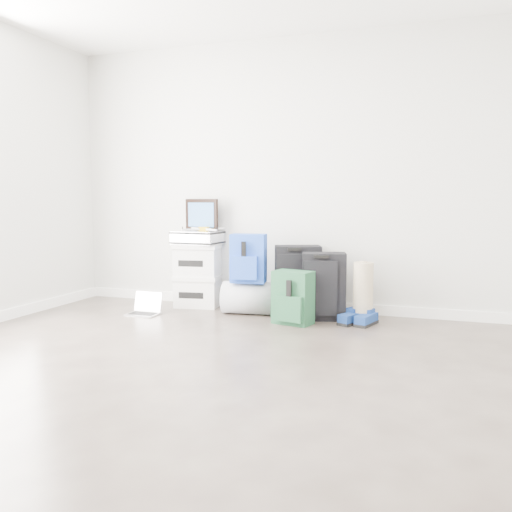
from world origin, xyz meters
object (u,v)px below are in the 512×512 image
at_px(boxes_stack, 198,275).
at_px(briefcase, 198,237).
at_px(carry_on, 323,286).
at_px(laptop, 145,309).
at_px(large_suitcase, 297,280).
at_px(duffel_bag, 249,298).

bearing_deg(boxes_stack, briefcase, -8.60).
relative_size(carry_on, laptop, 2.09).
bearing_deg(large_suitcase, laptop, 177.73).
height_order(large_suitcase, laptop, large_suitcase).
relative_size(boxes_stack, large_suitcase, 0.98).
relative_size(briefcase, large_suitcase, 0.69).
xyz_separation_m(large_suitcase, carry_on, (0.29, -0.14, -0.02)).
distance_m(boxes_stack, briefcase, 0.39).
bearing_deg(briefcase, boxes_stack, -176.63).
xyz_separation_m(boxes_stack, carry_on, (1.37, -0.20, -0.02)).
height_order(boxes_stack, laptop, boxes_stack).
bearing_deg(duffel_bag, boxes_stack, 155.98).
relative_size(duffel_bag, laptop, 1.71).
height_order(duffel_bag, large_suitcase, large_suitcase).
bearing_deg(duffel_bag, carry_on, -7.07).
height_order(boxes_stack, carry_on, boxes_stack).
bearing_deg(boxes_stack, duffel_bag, -25.70).
distance_m(duffel_bag, large_suitcase, 0.50).
xyz_separation_m(duffel_bag, laptop, (-0.96, -0.34, -0.11)).
relative_size(large_suitcase, carry_on, 1.07).
relative_size(briefcase, laptop, 1.55).
bearing_deg(carry_on, boxes_stack, 156.97).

